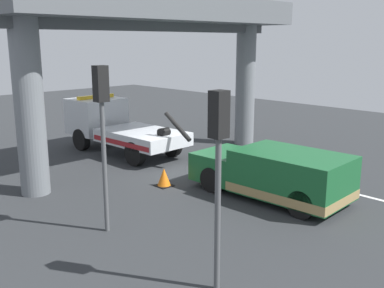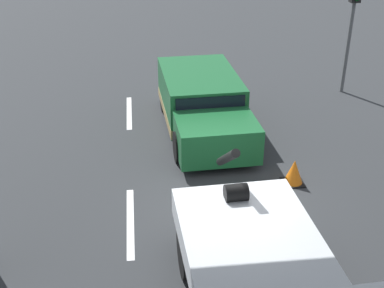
% 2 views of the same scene
% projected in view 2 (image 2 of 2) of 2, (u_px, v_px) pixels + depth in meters
% --- Properties ---
extents(ground_plane, '(60.00, 40.00, 0.10)m').
position_uv_depth(ground_plane, '(229.00, 217.00, 11.35)').
color(ground_plane, '#2D3033').
extents(lane_stripe_west, '(2.60, 0.16, 0.01)m').
position_uv_depth(lane_stripe_west, '(129.00, 112.00, 16.38)').
color(lane_stripe_west, silver).
rests_on(lane_stripe_west, ground).
extents(lane_stripe_mid, '(2.60, 0.16, 0.01)m').
position_uv_depth(lane_stripe_mid, '(130.00, 222.00, 11.10)').
color(lane_stripe_mid, silver).
rests_on(lane_stripe_mid, ground).
extents(towed_van_green, '(5.29, 2.41, 1.58)m').
position_uv_depth(towed_van_green, '(203.00, 105.00, 14.97)').
color(towed_van_green, '#195B2D').
rests_on(towed_van_green, ground).
extents(traffic_light_near, '(0.39, 0.32, 4.06)m').
position_uv_depth(traffic_light_near, '(354.00, 8.00, 16.65)').
color(traffic_light_near, '#515456').
rests_on(traffic_light_near, ground).
extents(traffic_cone_orange, '(0.54, 0.54, 0.64)m').
position_uv_depth(traffic_cone_orange, '(294.00, 172.00, 12.40)').
color(traffic_cone_orange, orange).
rests_on(traffic_cone_orange, ground).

